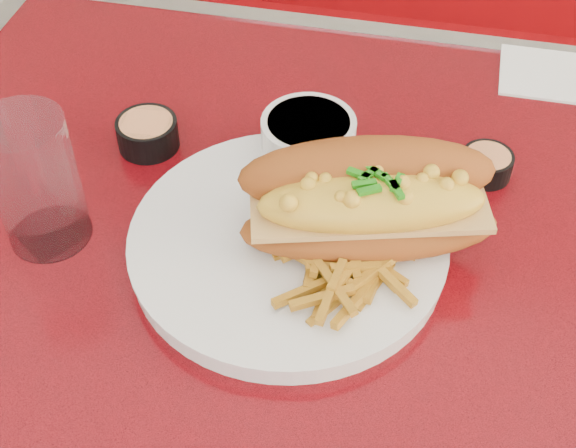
% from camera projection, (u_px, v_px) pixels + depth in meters
% --- Properties ---
extents(diner_table, '(1.23, 0.83, 0.77)m').
position_uv_depth(diner_table, '(406.00, 362.00, 0.89)').
color(diner_table, red).
rests_on(diner_table, ground).
extents(booth_bench_far, '(1.20, 0.51, 0.90)m').
position_uv_depth(booth_bench_far, '(435.00, 130.00, 1.67)').
color(booth_bench_far, maroon).
rests_on(booth_bench_far, ground).
extents(dinner_plate, '(0.38, 0.38, 0.02)m').
position_uv_depth(dinner_plate, '(288.00, 244.00, 0.78)').
color(dinner_plate, silver).
rests_on(dinner_plate, diner_table).
extents(mac_hoagie, '(0.26, 0.18, 0.11)m').
position_uv_depth(mac_hoagie, '(369.00, 201.00, 0.74)').
color(mac_hoagie, '#9A4B18').
rests_on(mac_hoagie, dinner_plate).
extents(fries_pile, '(0.13, 0.12, 0.03)m').
position_uv_depth(fries_pile, '(349.00, 270.00, 0.72)').
color(fries_pile, gold).
rests_on(fries_pile, dinner_plate).
extents(fork, '(0.02, 0.13, 0.00)m').
position_uv_depth(fork, '(359.00, 257.00, 0.75)').
color(fork, '#BCBCC1').
rests_on(fork, dinner_plate).
extents(gravy_ramekin, '(0.13, 0.13, 0.06)m').
position_uv_depth(gravy_ramekin, '(308.00, 140.00, 0.86)').
color(gravy_ramekin, silver).
rests_on(gravy_ramekin, diner_table).
extents(sauce_cup_left, '(0.09, 0.09, 0.03)m').
position_uv_depth(sauce_cup_left, '(147.00, 132.00, 0.88)').
color(sauce_cup_left, black).
rests_on(sauce_cup_left, diner_table).
extents(sauce_cup_right, '(0.06, 0.06, 0.03)m').
position_uv_depth(sauce_cup_right, '(487.00, 164.00, 0.85)').
color(sauce_cup_right, black).
rests_on(sauce_cup_right, diner_table).
extents(water_tumbler, '(0.08, 0.08, 0.14)m').
position_uv_depth(water_tumbler, '(36.00, 182.00, 0.75)').
color(water_tumbler, silver).
rests_on(water_tumbler, diner_table).
extents(paper_napkin, '(0.11, 0.11, 0.00)m').
position_uv_depth(paper_napkin, '(543.00, 74.00, 0.99)').
color(paper_napkin, white).
rests_on(paper_napkin, diner_table).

